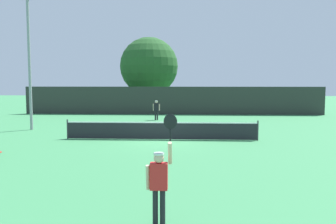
{
  "coord_description": "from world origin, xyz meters",
  "views": [
    {
      "loc": [
        1.34,
        -18.64,
        3.13
      ],
      "look_at": [
        0.23,
        2.66,
        1.28
      ],
      "focal_mm": 37.18,
      "sensor_mm": 36.0,
      "label": 1
    }
  ],
  "objects_px": {
    "light_pole": "(29,54)",
    "parked_car_near": "(104,103)",
    "player_receiving": "(156,108)",
    "player_serving": "(159,177)",
    "tennis_ball": "(165,136)",
    "parked_car_mid": "(263,103)",
    "large_tree": "(149,66)"
  },
  "relations": [
    {
      "from": "light_pole",
      "to": "parked_car_near",
      "type": "xyz_separation_m",
      "value": [
        0.75,
        16.95,
        -4.13
      ]
    },
    {
      "from": "player_receiving",
      "to": "light_pole",
      "type": "relative_size",
      "value": 0.18
    },
    {
      "from": "player_receiving",
      "to": "player_serving",
      "type": "bearing_deg",
      "value": 95.1
    },
    {
      "from": "tennis_ball",
      "to": "parked_car_mid",
      "type": "distance_m",
      "value": 22.37
    },
    {
      "from": "player_serving",
      "to": "player_receiving",
      "type": "bearing_deg",
      "value": 95.1
    },
    {
      "from": "player_receiving",
      "to": "tennis_ball",
      "type": "xyz_separation_m",
      "value": [
        1.22,
        -8.65,
        -0.94
      ]
    },
    {
      "from": "player_receiving",
      "to": "tennis_ball",
      "type": "relative_size",
      "value": 23.53
    },
    {
      "from": "player_serving",
      "to": "parked_car_near",
      "type": "bearing_deg",
      "value": 105.53
    },
    {
      "from": "player_receiving",
      "to": "large_tree",
      "type": "bearing_deg",
      "value": -80.88
    },
    {
      "from": "player_receiving",
      "to": "light_pole",
      "type": "bearing_deg",
      "value": 38.59
    },
    {
      "from": "tennis_ball",
      "to": "large_tree",
      "type": "distance_m",
      "value": 20.5
    },
    {
      "from": "player_serving",
      "to": "parked_car_mid",
      "type": "xyz_separation_m",
      "value": [
        9.29,
        32.26,
        -0.28
      ]
    },
    {
      "from": "player_serving",
      "to": "parked_car_near",
      "type": "relative_size",
      "value": 0.56
    },
    {
      "from": "player_serving",
      "to": "tennis_ball",
      "type": "height_order",
      "value": "player_serving"
    },
    {
      "from": "player_serving",
      "to": "tennis_ball",
      "type": "bearing_deg",
      "value": 92.99
    },
    {
      "from": "light_pole",
      "to": "large_tree",
      "type": "height_order",
      "value": "light_pole"
    },
    {
      "from": "tennis_ball",
      "to": "light_pole",
      "type": "distance_m",
      "value": 10.47
    },
    {
      "from": "large_tree",
      "to": "parked_car_near",
      "type": "xyz_separation_m",
      "value": [
        -5.17,
        -0.23,
        -4.1
      ]
    },
    {
      "from": "player_serving",
      "to": "large_tree",
      "type": "xyz_separation_m",
      "value": [
        -3.64,
        31.92,
        3.81
      ]
    },
    {
      "from": "player_serving",
      "to": "parked_car_mid",
      "type": "relative_size",
      "value": 0.55
    },
    {
      "from": "tennis_ball",
      "to": "parked_car_mid",
      "type": "relative_size",
      "value": 0.02
    },
    {
      "from": "player_serving",
      "to": "player_receiving",
      "type": "relative_size",
      "value": 1.52
    },
    {
      "from": "parked_car_near",
      "to": "parked_car_mid",
      "type": "relative_size",
      "value": 0.99
    },
    {
      "from": "light_pole",
      "to": "large_tree",
      "type": "relative_size",
      "value": 1.06
    },
    {
      "from": "tennis_ball",
      "to": "large_tree",
      "type": "height_order",
      "value": "large_tree"
    },
    {
      "from": "tennis_ball",
      "to": "parked_car_near",
      "type": "distance_m",
      "value": 21.12
    },
    {
      "from": "player_serving",
      "to": "large_tree",
      "type": "height_order",
      "value": "large_tree"
    },
    {
      "from": "parked_car_near",
      "to": "player_receiving",
      "type": "bearing_deg",
      "value": -51.63
    },
    {
      "from": "player_receiving",
      "to": "parked_car_mid",
      "type": "height_order",
      "value": "parked_car_mid"
    },
    {
      "from": "tennis_ball",
      "to": "parked_car_near",
      "type": "bearing_deg",
      "value": 112.76
    },
    {
      "from": "light_pole",
      "to": "parked_car_mid",
      "type": "xyz_separation_m",
      "value": [
        18.85,
        17.52,
        -4.13
      ]
    },
    {
      "from": "player_receiving",
      "to": "tennis_ball",
      "type": "bearing_deg",
      "value": 98.05
    }
  ]
}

